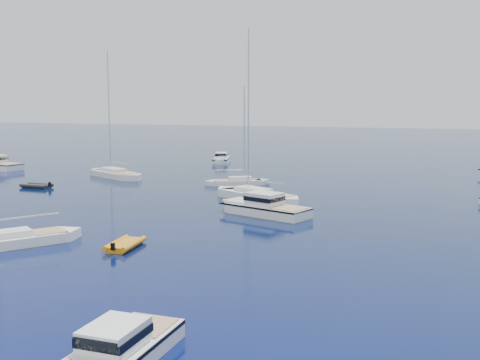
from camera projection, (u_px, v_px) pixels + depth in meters
The scene contains 9 objects.
ground at pixel (90, 281), 31.04m from camera, with size 400.00×400.00×0.00m, color #090F54.
motor_cruiser_centre at pixel (262, 215), 49.54m from camera, with size 2.86×9.36×2.46m, color silver, non-canonical shape.
motor_cruiser_horizon at pixel (221, 162), 92.95m from camera, with size 2.37×7.73×2.03m, color white, non-canonical shape.
sailboat_fore at pixel (12, 246), 38.78m from camera, with size 2.59×9.97×14.66m, color white, non-canonical shape.
sailboat_mid_r at pixel (256, 200), 57.04m from camera, with size 3.05×11.72×17.23m, color silver, non-canonical shape.
sailboat_centre at pixel (237, 185), 67.65m from camera, with size 2.09×8.05×11.84m, color silver, non-canonical shape.
sailboat_far_l at pixel (115, 177), 74.35m from camera, with size 2.94×11.30×16.62m, color silver, non-canonical shape.
tender_yellow at pixel (125, 248), 38.23m from camera, with size 1.96×3.57×0.95m, color orange, non-canonical shape.
tender_grey_far at pixel (37, 188), 65.08m from camera, with size 1.99×3.62×0.95m, color black, non-canonical shape.
Camera 1 is at (17.74, -25.55, 9.50)m, focal length 43.40 mm.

